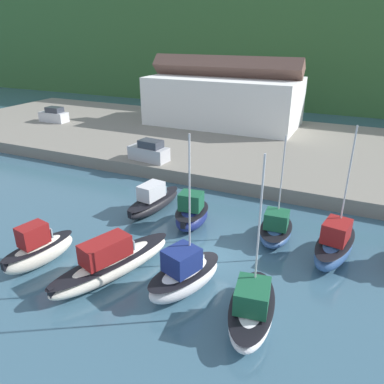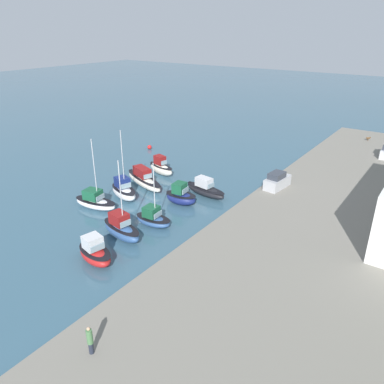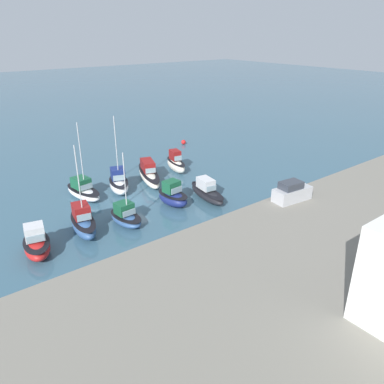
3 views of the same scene
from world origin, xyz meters
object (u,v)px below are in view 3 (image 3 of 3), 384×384
moored_boat_0 (207,192)px  moored_boat_6 (149,174)px  moored_boat_7 (119,183)px  moored_boat_8 (83,191)px  moored_boat_2 (126,216)px  moored_boat_3 (83,222)px  parked_car_1 (292,192)px  mooring_buoy_0 (184,142)px  moored_boat_1 (173,196)px  moored_boat_5 (176,163)px  moored_boat_4 (37,244)px

moored_boat_0 → moored_boat_6: 9.13m
moored_boat_7 → moored_boat_8: 4.24m
moored_boat_6 → moored_boat_7: size_ratio=0.95×
moored_boat_8 → moored_boat_2: bearing=86.6°
moored_boat_3 → moored_boat_6: bearing=-137.6°
moored_boat_7 → parked_car_1: bearing=145.6°
moored_boat_0 → moored_boat_8: moored_boat_8 is taller
mooring_buoy_0 → moored_boat_1: bearing=50.7°
moored_boat_0 → moored_boat_2: size_ratio=0.86×
moored_boat_6 → moored_boat_0: bearing=123.5°
moored_boat_3 → moored_boat_5: size_ratio=1.72×
moored_boat_2 → moored_boat_7: 8.58m
moored_boat_3 → moored_boat_6: moored_boat_3 is taller
moored_boat_2 → moored_boat_3: 4.12m
moored_boat_0 → moored_boat_7: 10.70m
moored_boat_3 → moored_boat_5: 18.83m
moored_boat_8 → moored_boat_0: bearing=132.0°
moored_boat_1 → parked_car_1: 12.73m
parked_car_1 → moored_boat_5: bearing=-166.2°
moored_boat_2 → moored_boat_3: (4.00, -0.93, 0.24)m
moored_boat_0 → moored_boat_3: 14.25m
moored_boat_8 → parked_car_1: size_ratio=2.03×
moored_boat_4 → moored_boat_7: 14.50m
moored_boat_0 → parked_car_1: (-5.04, 7.84, 1.32)m
moored_boat_6 → mooring_buoy_0: (-13.45, -10.72, -0.58)m
moored_boat_5 → moored_boat_8: (13.61, 0.74, -0.20)m
moored_boat_1 → moored_boat_7: moored_boat_7 is taller
moored_boat_1 → mooring_buoy_0: bearing=-135.5°
moored_boat_4 → moored_boat_3: bearing=-153.7°
moored_boat_0 → parked_car_1: 9.42m
moored_boat_7 → moored_boat_6: bearing=-153.3°
moored_boat_5 → moored_boat_0: bearing=86.7°
moored_boat_3 → moored_boat_6: 14.11m
moored_boat_0 → mooring_buoy_0: (-11.16, -19.57, -0.50)m
moored_boat_5 → moored_boat_8: size_ratio=0.58×
moored_boat_8 → moored_boat_1: bearing=122.9°
moored_boat_3 → parked_car_1: bearing=164.6°
moored_boat_5 → moored_boat_3: bearing=38.4°
moored_boat_3 → mooring_buoy_0: bearing=-134.2°
moored_boat_5 → moored_boat_6: (4.90, 0.92, -0.11)m
moored_boat_2 → moored_boat_5: bearing=-147.8°
moored_boat_1 → moored_boat_6: (-1.68, -7.76, -0.07)m
moored_boat_2 → moored_boat_4: bearing=-2.7°
moored_boat_3 → moored_boat_7: size_ratio=0.96×
moored_boat_4 → moored_boat_5: moored_boat_5 is taller
moored_boat_8 → moored_boat_6: bearing=170.2°
moored_boat_1 → parked_car_1: size_ratio=0.99×
moored_boat_6 → moored_boat_2: bearing=66.1°
moored_boat_4 → moored_boat_6: bearing=-139.9°
moored_boat_7 → mooring_buoy_0: bearing=-128.7°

